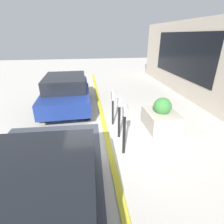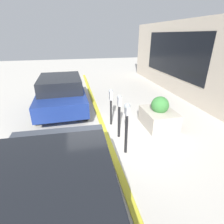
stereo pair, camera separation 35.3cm
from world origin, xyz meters
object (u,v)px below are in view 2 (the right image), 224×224
Objects in this scene: parking_meter_nearest at (127,121)px; parked_car_front at (49,214)px; planter_box at (159,115)px; parked_car_middle at (61,92)px; parking_meter_second at (119,112)px; parking_meter_middle at (111,101)px.

parked_car_front is at bearing 140.61° from parking_meter_nearest.
parked_car_middle is (2.33, 3.36, 0.37)m from planter_box.
parking_meter_second is 0.34× the size of parked_car_middle.
parked_car_front reaches higher than parking_meter_middle.
parked_car_front is 0.93× the size of parked_car_middle.
parking_meter_second is 3.43m from parked_car_front.
parking_meter_second is 3.26m from parked_car_middle.
parking_meter_second is at bearing -175.84° from parking_meter_middle.
parked_car_middle is at bearing 43.39° from parking_meter_middle.
parking_meter_second is at bearing 104.02° from planter_box.
parked_car_front is at bearing 149.20° from parking_meter_second.
parking_meter_second is (0.84, -0.02, -0.11)m from parking_meter_nearest.
planter_box is 0.33× the size of parked_car_front.
parked_car_front is at bearing 179.10° from parked_car_middle.
parked_car_front reaches higher than planter_box.
parking_meter_nearest is at bearing 127.86° from planter_box.
parking_meter_middle is (0.88, 0.06, 0.05)m from parking_meter_second.
parked_car_middle reaches higher than planter_box.
parked_car_middle is (1.84, 1.74, -0.14)m from parking_meter_middle.
parked_car_front reaches higher than parked_car_middle.
parking_meter_middle is 0.32× the size of parked_car_middle.
parking_meter_nearest reaches higher than parking_meter_second.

